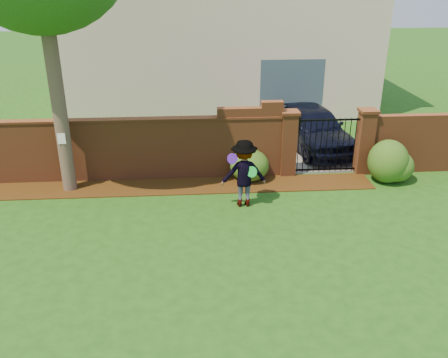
{
  "coord_description": "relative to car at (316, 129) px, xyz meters",
  "views": [
    {
      "loc": [
        -0.33,
        -8.58,
        5.45
      ],
      "look_at": [
        0.4,
        1.4,
        1.05
      ],
      "focal_mm": 38.52,
      "sensor_mm": 36.0,
      "label": 1
    }
  ],
  "objects": [
    {
      "name": "brick_wall_return",
      "position": [
        2.9,
        -1.93,
        0.14
      ],
      "size": [
        4.0,
        0.25,
        1.7
      ],
      "primitive_type": "cube",
      "color": "brown",
      "rests_on": "ground"
    },
    {
      "name": "shrub_right",
      "position": [
        1.59,
        -2.6,
        -0.26
      ],
      "size": [
        1.0,
        1.0,
        0.89
      ],
      "primitive_type": "ellipsoid",
      "color": "#235218",
      "rests_on": "ground"
    },
    {
      "name": "frisbee_purple",
      "position": [
        -3.07,
        -3.96,
        0.61
      ],
      "size": [
        0.27,
        0.14,
        0.26
      ],
      "primitive_type": "cylinder",
      "rotation": [
        1.36,
        0.0,
        0.28
      ],
      "color": "#6722D5",
      "rests_on": "man"
    },
    {
      "name": "man",
      "position": [
        -2.77,
        -3.81,
        0.15
      ],
      "size": [
        1.12,
        0.67,
        1.71
      ],
      "primitive_type": "imported",
      "rotation": [
        0.0,
        0.0,
        3.17
      ],
      "color": "gray",
      "rests_on": "ground"
    },
    {
      "name": "frisbee_green",
      "position": [
        -2.6,
        -3.99,
        0.27
      ],
      "size": [
        0.27,
        0.18,
        0.27
      ],
      "primitive_type": "cylinder",
      "rotation": [
        1.43,
        0.0,
        -0.46
      ],
      "color": "green",
      "rests_on": "man"
    },
    {
      "name": "pillar_left",
      "position": [
        -1.3,
        -1.93,
        0.25
      ],
      "size": [
        0.5,
        0.5,
        1.88
      ],
      "color": "brown",
      "rests_on": "ground"
    },
    {
      "name": "ground",
      "position": [
        -3.7,
        -5.93,
        -0.71
      ],
      "size": [
        80.0,
        80.0,
        0.01
      ],
      "primitive_type": "cube",
      "color": "#1F4E13",
      "rests_on": "ground"
    },
    {
      "name": "shrub_middle",
      "position": [
        1.34,
        -2.64,
        -0.1
      ],
      "size": [
        1.1,
        1.1,
        1.21
      ],
      "primitive_type": "ellipsoid",
      "color": "#235218",
      "rests_on": "ground"
    },
    {
      "name": "house",
      "position": [
        -2.7,
        6.07,
        2.46
      ],
      "size": [
        12.4,
        6.4,
        6.3
      ],
      "color": "beige",
      "rests_on": "ground"
    },
    {
      "name": "brick_wall",
      "position": [
        -5.71,
        -1.93,
        0.22
      ],
      "size": [
        8.7,
        0.31,
        2.16
      ],
      "color": "brown",
      "rests_on": "ground"
    },
    {
      "name": "paper_notice",
      "position": [
        -7.3,
        -2.72,
        0.79
      ],
      "size": [
        0.2,
        0.01,
        0.28
      ],
      "primitive_type": "cube",
      "color": "white",
      "rests_on": "tree"
    },
    {
      "name": "iron_gate",
      "position": [
        -0.2,
        -1.93,
        0.15
      ],
      "size": [
        1.78,
        0.03,
        1.6
      ],
      "color": "black",
      "rests_on": "ground"
    },
    {
      "name": "car",
      "position": [
        0.0,
        0.0,
        0.0
      ],
      "size": [
        2.39,
        4.37,
        1.41
      ],
      "primitive_type": "imported",
      "rotation": [
        0.0,
        0.0,
        0.18
      ],
      "color": "black",
      "rests_on": "ground"
    },
    {
      "name": "pillar_right",
      "position": [
        0.9,
        -1.93,
        0.25
      ],
      "size": [
        0.5,
        0.5,
        1.88
      ],
      "color": "brown",
      "rests_on": "ground"
    },
    {
      "name": "shrub_left",
      "position": [
        -2.44,
        -2.26,
        -0.26
      ],
      "size": [
        1.09,
        1.09,
        0.89
      ],
      "primitive_type": "ellipsoid",
      "color": "#235218",
      "rests_on": "ground"
    },
    {
      "name": "mulch_bed",
      "position": [
        -4.65,
        -2.59,
        -0.69
      ],
      "size": [
        11.1,
        1.08,
        0.03
      ],
      "primitive_type": "cube",
      "color": "#351E09",
      "rests_on": "ground"
    },
    {
      "name": "driveway",
      "position": [
        -0.2,
        2.07,
        -0.7
      ],
      "size": [
        3.2,
        8.0,
        0.01
      ],
      "primitive_type": "cube",
      "color": "slate",
      "rests_on": "ground"
    }
  ]
}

